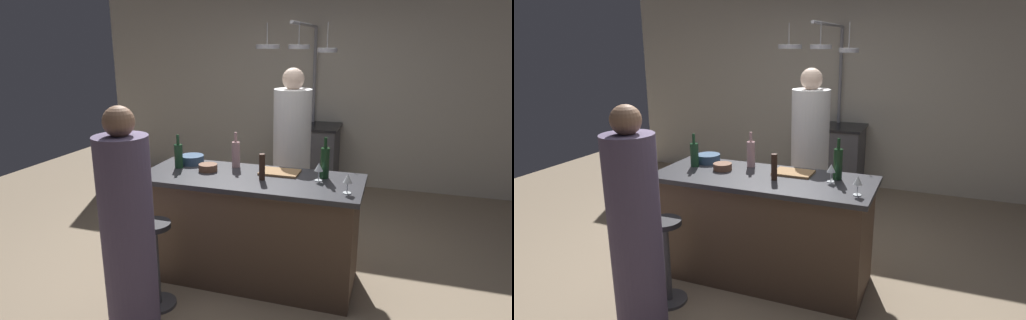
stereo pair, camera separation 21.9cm
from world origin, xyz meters
TOP-DOWN VIEW (x-y plane):
  - ground_plane at (0.00, 0.00)m, footprint 9.00×9.00m
  - back_wall at (0.00, 2.85)m, footprint 6.40×0.16m
  - kitchen_island at (0.00, 0.00)m, footprint 1.80×0.72m
  - stove_range at (0.00, 2.45)m, footprint 0.80×0.64m
  - chef at (0.14, 0.84)m, footprint 0.36×0.36m
  - bar_stool_left at (-0.54, -0.62)m, footprint 0.28×0.28m
  - guest_left at (-0.48, -1.01)m, footprint 0.34×0.34m
  - overhead_pot_rack at (-0.01, 1.93)m, footprint 0.88×1.41m
  - cutting_board at (0.20, 0.16)m, footprint 0.32×0.22m
  - pepper_mill at (0.11, -0.05)m, footprint 0.05×0.05m
  - wine_bottle_red at (0.57, 0.15)m, footprint 0.07×0.07m
  - wine_bottle_green at (-0.67, 0.06)m, footprint 0.07×0.07m
  - wine_bottle_rose at (-0.21, 0.23)m, footprint 0.07×0.07m
  - wine_glass_near_right_guest at (0.79, -0.17)m, footprint 0.07×0.07m
  - wine_glass_by_chef at (0.54, 0.06)m, footprint 0.07×0.07m
  - mixing_bowl_blue at (-0.62, 0.21)m, footprint 0.21×0.21m
  - mixing_bowl_wooden at (-0.39, 0.04)m, footprint 0.16×0.16m

SIDE VIEW (x-z plane):
  - ground_plane at x=0.00m, z-range 0.00..0.00m
  - bar_stool_left at x=-0.54m, z-range 0.04..0.72m
  - stove_range at x=0.00m, z-range 0.00..0.89m
  - kitchen_island at x=0.00m, z-range 0.00..0.90m
  - guest_left at x=-0.48m, z-range -0.06..1.53m
  - chef at x=0.14m, z-range -0.06..1.66m
  - cutting_board at x=0.20m, z-range 0.90..0.92m
  - mixing_bowl_wooden at x=-0.39m, z-range 0.90..0.96m
  - mixing_bowl_blue at x=-0.62m, z-range 0.90..0.98m
  - pepper_mill at x=0.11m, z-range 0.90..1.11m
  - wine_glass_near_right_guest at x=0.79m, z-range 0.93..1.08m
  - wine_glass_by_chef at x=0.54m, z-range 0.93..1.08m
  - wine_bottle_green at x=-0.67m, z-range 0.86..1.15m
  - wine_bottle_rose at x=-0.21m, z-range 0.86..1.17m
  - wine_bottle_red at x=0.57m, z-range 0.86..1.20m
  - back_wall at x=0.00m, z-range 0.00..2.60m
  - overhead_pot_rack at x=-0.01m, z-range 0.59..2.76m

